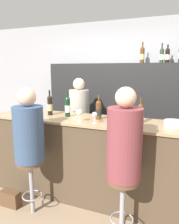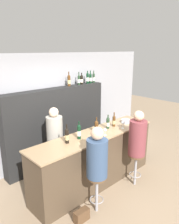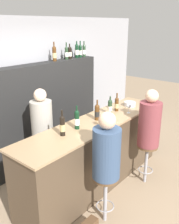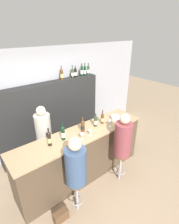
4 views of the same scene
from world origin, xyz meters
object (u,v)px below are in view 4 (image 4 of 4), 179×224
Objects in this scene: wine_bottle_counter_4 at (102,118)px; wine_bottle_backbar_3 at (82,71)px; wine_bottle_backbar_5 at (88,70)px; metal_bowl at (115,117)px; wine_bottle_counter_1 at (63,133)px; wine_glass_1 at (90,131)px; wine_bottle_backbar_0 at (62,74)px; wine_glass_2 at (111,122)px; wine_bottle_backbar_1 at (73,73)px; wine_bottle_backbar_2 at (75,73)px; wine_bottle_counter_0 at (49,139)px; wine_bottle_backbar_4 at (85,71)px; guest_seated_right at (123,138)px; wine_bottle_counter_3 at (96,121)px; guest_seated_left at (76,164)px; handbag at (61,216)px; wine_glass_0 at (82,134)px; bar_stool_right at (121,160)px; bartender at (45,142)px; bar_stool_left at (77,188)px; wine_bottle_counter_2 at (83,126)px.

wine_bottle_backbar_3 is (0.39, 1.24, 0.75)m from wine_bottle_counter_4.
wine_bottle_backbar_5 is 1.54m from metal_bowl.
wine_bottle_counter_1 is 2.46× the size of wine_glass_1.
wine_bottle_backbar_0 is 2.14× the size of wine_glass_2.
wine_glass_2 is (-0.06, -1.45, -0.74)m from wine_bottle_backbar_1.
wine_bottle_backbar_0 reaches higher than metal_bowl.
wine_bottle_backbar_2 is at bearing 46.67° from wine_bottle_counter_1.
wine_bottle_counter_0 is 1.09× the size of wine_bottle_backbar_4.
wine_bottle_backbar_5 reaches higher than guest_seated_right.
wine_bottle_counter_3 is 1.49m from wine_bottle_backbar_2.
wine_bottle_counter_1 is 0.68m from guest_seated_left.
guest_seated_right is (-0.04, -0.63, -0.15)m from wine_bottle_counter_4.
handbag is at bearing -138.25° from wine_bottle_backbar_5.
wine_bottle_backbar_2 is 1.64m from wine_glass_2.
guest_seated_left is (-0.45, -0.42, -0.16)m from wine_glass_0.
bar_stool_right is (1.22, -0.63, -0.72)m from wine_bottle_counter_0.
wine_bottle_backbar_5 is at bearing 52.51° from wine_glass_1.
wine_bottle_backbar_3 is 0.20× the size of bartender.
wine_bottle_counter_3 is 0.94× the size of wine_bottle_backbar_1.
bar_stool_left is 0.76× the size of guest_seated_right.
wine_bottle_counter_2 is 1.77m from wine_bottle_backbar_4.
bartender is at bearing 150.55° from wine_bottle_counter_4.
wine_glass_0 is 1.03m from bartender.
wine_bottle_counter_4 is 2.25× the size of wine_glass_1.
wine_bottle_counter_3 reaches higher than metal_bowl.
wine_bottle_backbar_0 reaches higher than wine_bottle_backbar_5.
wine_bottle_counter_1 is at bearing 75.00° from guest_seated_left.
wine_glass_2 is (-0.35, -1.45, -0.76)m from wine_bottle_backbar_3.
wine_bottle_backbar_4 reaches higher than bartender.
wine_bottle_backbar_1 is 1.63m from wine_glass_2.
wine_bottle_backbar_3 is 1.24× the size of handbag.
wine_bottle_backbar_3 reaches higher than wine_bottle_backbar_2.
wine_bottle_backbar_0 is at bearing 71.20° from wine_glass_0.
guest_seated_left reaches higher than wine_bottle_counter_1.
guest_seated_left is 0.54× the size of bartender.
wine_bottle_backbar_5 is 1.53× the size of metal_bowl.
wine_bottle_backbar_5 is 2.10m from wine_glass_0.
wine_bottle_counter_3 is 1.60m from wine_bottle_backbar_4.
wine_bottle_counter_3 is 1.16m from guest_seated_left.
wine_glass_0 is 0.10× the size of bartender.
bartender reaches higher than wine_bottle_counter_1.
guest_seated_left is (0.11, -0.63, -0.19)m from wine_bottle_counter_0.
wine_bottle_backbar_4 is 3.30m from handbag.
bar_stool_right is (-0.43, -1.87, -1.45)m from wine_bottle_backbar_3.
wine_bottle_backbar_4 is at bearing 74.15° from bar_stool_right.
wine_bottle_backbar_2 is at bearing 54.42° from bar_stool_left.
wine_bottle_counter_3 is at bearing 0.00° from wine_bottle_counter_1.
bartender is at bearing 87.51° from guest_seated_left.
bar_stool_left is (-1.76, -1.87, -1.44)m from wine_bottle_backbar_5.
wine_bottle_backbar_3 is at bearing 44.89° from handbag.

